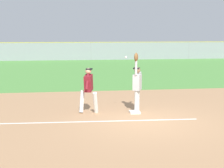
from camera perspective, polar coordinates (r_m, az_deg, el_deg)
name	(u,v)px	position (r m, az deg, el deg)	size (l,w,h in m)	color
ground_plane	(145,122)	(11.58, 5.71, -6.42)	(80.22, 80.22, 0.00)	tan
outfield_grass	(100,70)	(27.29, -2.10, 2.43)	(44.81, 19.72, 0.01)	#549342
chalk_foul_line	(23,123)	(11.73, -14.86, -6.45)	(12.00, 0.10, 0.01)	white
first_base	(135,112)	(12.74, 3.86, -4.79)	(0.38, 0.38, 0.08)	white
fielder	(137,83)	(12.78, 4.29, 0.18)	(0.48, 0.85, 2.28)	silver
runner	(89,87)	(12.57, -4.02, -0.53)	(0.76, 0.83, 1.72)	white
baseball	(126,57)	(12.37, 2.40, 4.62)	(0.07, 0.07, 0.07)	white
outfield_fence	(91,51)	(37.00, -3.60, 5.62)	(44.89, 0.08, 1.97)	#93999E
parked_car_silver	(30,52)	(41.51, -13.80, 5.30)	(4.40, 2.12, 1.25)	#B7B7BC
parked_car_tan	(81,52)	(41.09, -5.24, 5.48)	(4.51, 2.34, 1.25)	tan
parked_car_red	(132,51)	(42.22, 3.42, 5.59)	(4.48, 2.27, 1.25)	#B21E1E
parked_car_black	(177,51)	(43.40, 10.93, 5.54)	(4.58, 2.49, 1.25)	black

